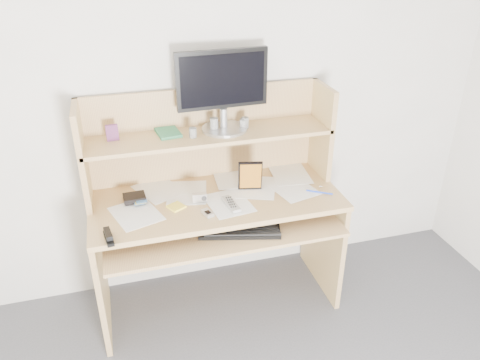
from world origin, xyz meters
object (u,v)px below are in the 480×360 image
object	(u,v)px
keyboard	(240,229)
tv_remote	(231,204)
desk	(214,199)
monitor	(223,88)
game_case	(250,176)

from	to	relation	value
keyboard	tv_remote	world-z (taller)	tv_remote
keyboard	desk	bearing A→B (deg)	118.18
keyboard	monitor	distance (m)	0.78
desk	tv_remote	distance (m)	0.21
keyboard	monitor	bearing A→B (deg)	101.54
game_case	monitor	world-z (taller)	monitor
monitor	game_case	bearing A→B (deg)	-61.48
monitor	desk	bearing A→B (deg)	-131.32
desk	keyboard	xyz separation A→B (m)	(0.07, -0.30, -0.03)
game_case	monitor	bearing A→B (deg)	133.87
game_case	desk	bearing A→B (deg)	176.05
tv_remote	monitor	world-z (taller)	monitor
keyboard	game_case	xyz separation A→B (m)	(0.13, 0.24, 0.19)
desk	keyboard	size ratio (longest dim) A/B	3.06
keyboard	monitor	size ratio (longest dim) A/B	0.89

